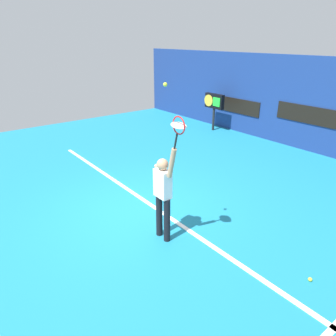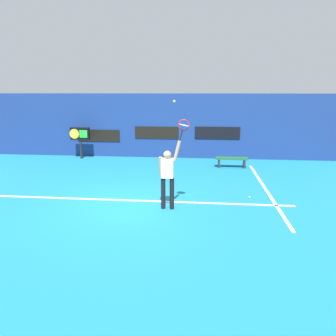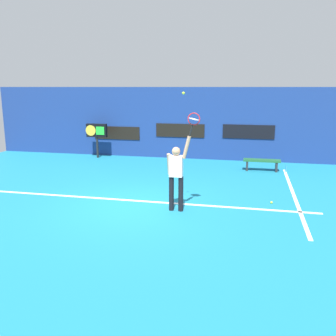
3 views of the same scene
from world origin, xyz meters
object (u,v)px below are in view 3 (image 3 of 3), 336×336
(tennis_racket, at_px, (194,120))
(water_bottle, at_px, (286,169))
(spare_ball, at_px, (272,202))
(tennis_ball, at_px, (183,93))
(court_bench, at_px, (262,162))
(tennis_player, at_px, (176,173))
(scoreboard_clock, at_px, (97,132))

(tennis_racket, bearing_deg, water_bottle, 62.48)
(tennis_racket, height_order, spare_ball, tennis_racket)
(water_bottle, distance_m, spare_ball, 4.24)
(tennis_ball, height_order, water_bottle, tennis_ball)
(court_bench, relative_size, water_bottle, 5.83)
(tennis_player, relative_size, water_bottle, 8.27)
(tennis_racket, xyz_separation_m, water_bottle, (2.78, 5.33, -2.25))
(tennis_ball, height_order, scoreboard_clock, tennis_ball)
(tennis_ball, distance_m, spare_ball, 3.98)
(tennis_racket, bearing_deg, tennis_ball, -162.01)
(tennis_player, height_order, water_bottle, tennis_player)
(court_bench, xyz_separation_m, water_bottle, (0.92, 0.00, -0.22))
(tennis_racket, distance_m, water_bottle, 6.42)
(water_bottle, bearing_deg, scoreboard_clock, 171.88)
(tennis_racket, distance_m, scoreboard_clock, 8.56)
(tennis_ball, distance_m, water_bottle, 6.85)
(tennis_player, height_order, tennis_ball, tennis_ball)
(scoreboard_clock, xyz_separation_m, spare_ball, (7.49, -5.34, -1.16))
(tennis_ball, distance_m, court_bench, 6.40)
(tennis_ball, bearing_deg, water_bottle, 60.81)
(scoreboard_clock, bearing_deg, tennis_ball, -51.76)
(tennis_ball, height_order, spare_ball, tennis_ball)
(scoreboard_clock, distance_m, court_bench, 7.44)
(tennis_ball, bearing_deg, scoreboard_clock, 128.24)
(tennis_player, bearing_deg, tennis_racket, -0.57)
(tennis_racket, distance_m, spare_ball, 3.32)
(scoreboard_clock, distance_m, water_bottle, 8.37)
(scoreboard_clock, height_order, water_bottle, scoreboard_clock)
(water_bottle, bearing_deg, court_bench, 180.00)
(tennis_player, distance_m, spare_ball, 2.91)
(scoreboard_clock, relative_size, water_bottle, 6.48)
(tennis_player, relative_size, tennis_racket, 3.17)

